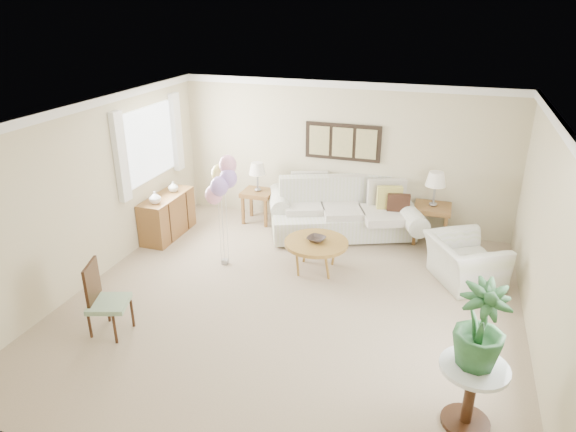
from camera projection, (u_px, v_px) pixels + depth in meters
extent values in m
plane|color=tan|center=(291.00, 305.00, 7.02)|extent=(6.00, 6.00, 0.00)
cube|color=beige|center=(343.00, 155.00, 9.15)|extent=(6.00, 0.04, 2.60)
cube|color=beige|center=(172.00, 364.00, 3.89)|extent=(6.00, 0.04, 2.60)
cube|color=beige|center=(93.00, 192.00, 7.37)|extent=(0.04, 6.00, 2.60)
cube|color=beige|center=(550.00, 250.00, 5.66)|extent=(0.04, 6.00, 2.60)
cube|color=white|center=(292.00, 117.00, 6.02)|extent=(6.00, 6.00, 0.02)
cube|color=white|center=(345.00, 85.00, 8.64)|extent=(6.00, 0.06, 0.12)
cube|color=white|center=(82.00, 106.00, 6.89)|extent=(0.06, 6.00, 0.12)
cube|color=white|center=(571.00, 140.00, 5.19)|extent=(0.06, 6.00, 0.12)
cube|color=white|center=(149.00, 143.00, 8.55)|extent=(0.04, 1.40, 1.20)
cube|color=white|center=(121.00, 157.00, 7.79)|extent=(0.10, 0.22, 1.40)
cube|color=white|center=(176.00, 132.00, 9.28)|extent=(0.10, 0.22, 1.40)
cube|color=black|center=(343.00, 142.00, 9.03)|extent=(1.35, 0.04, 0.65)
cube|color=#8C8C59|center=(319.00, 141.00, 9.12)|extent=(0.36, 0.02, 0.52)
cube|color=#8C8C59|center=(342.00, 142.00, 9.01)|extent=(0.36, 0.02, 0.52)
cube|color=#8C8C59|center=(366.00, 144.00, 8.89)|extent=(0.36, 0.02, 0.52)
cube|color=silver|center=(342.00, 222.00, 9.04)|extent=(2.64, 1.86, 0.40)
cube|color=silver|center=(347.00, 192.00, 9.19)|extent=(2.35, 1.16, 0.61)
cylinder|color=silver|center=(279.00, 201.00, 9.27)|extent=(0.71, 1.06, 0.36)
cylinder|color=silver|center=(410.00, 217.00, 8.61)|extent=(0.71, 1.06, 0.36)
cube|color=beige|center=(303.00, 206.00, 9.10)|extent=(0.92, 0.99, 0.13)
cube|color=beige|center=(342.00, 210.00, 8.90)|extent=(0.92, 0.99, 0.13)
cube|color=beige|center=(382.00, 215.00, 8.70)|extent=(0.92, 0.99, 0.13)
cube|color=#7999C2|center=(297.00, 188.00, 9.21)|extent=(0.42, 0.13, 0.42)
cube|color=#BFB554|center=(389.00, 198.00, 8.75)|extent=(0.42, 0.13, 0.42)
cube|color=#321C13|center=(398.00, 205.00, 8.66)|extent=(0.38, 0.11, 0.38)
cube|color=silver|center=(341.00, 233.00, 9.12)|extent=(2.22, 0.89, 0.04)
cube|color=brown|center=(258.00, 193.00, 9.47)|extent=(0.56, 0.51, 0.08)
cube|color=brown|center=(243.00, 211.00, 9.48)|extent=(0.05, 0.05, 0.53)
cube|color=brown|center=(266.00, 214.00, 9.35)|extent=(0.05, 0.05, 0.53)
cube|color=brown|center=(251.00, 203.00, 9.83)|extent=(0.05, 0.05, 0.53)
cube|color=brown|center=(273.00, 206.00, 9.71)|extent=(0.05, 0.05, 0.53)
cube|color=brown|center=(433.00, 208.00, 8.65)|extent=(0.60, 0.55, 0.09)
cube|color=brown|center=(415.00, 229.00, 8.66)|extent=(0.05, 0.05, 0.57)
cube|color=brown|center=(445.00, 233.00, 8.52)|extent=(0.05, 0.05, 0.57)
cube|color=brown|center=(417.00, 219.00, 9.04)|extent=(0.05, 0.05, 0.57)
cube|color=brown|center=(446.00, 223.00, 8.90)|extent=(0.05, 0.05, 0.57)
cylinder|color=gray|center=(258.00, 190.00, 9.45)|extent=(0.13, 0.13, 0.05)
cylinder|color=gray|center=(258.00, 181.00, 9.38)|extent=(0.04, 0.04, 0.27)
cone|color=silver|center=(257.00, 168.00, 9.29)|extent=(0.31, 0.31, 0.22)
cylinder|color=gray|center=(433.00, 204.00, 8.62)|extent=(0.14, 0.14, 0.06)
cylinder|color=gray|center=(434.00, 194.00, 8.55)|extent=(0.04, 0.04, 0.30)
cone|color=silver|center=(436.00, 179.00, 8.45)|extent=(0.34, 0.34, 0.24)
cylinder|color=olive|center=(316.00, 243.00, 7.75)|extent=(0.97, 0.97, 0.05)
cylinder|color=olive|center=(334.00, 253.00, 7.98)|extent=(0.04, 0.04, 0.44)
cylinder|color=olive|center=(306.00, 249.00, 8.11)|extent=(0.04, 0.04, 0.44)
cylinder|color=olive|center=(297.00, 262.00, 7.71)|extent=(0.04, 0.04, 0.44)
cylinder|color=olive|center=(327.00, 266.00, 7.58)|extent=(0.04, 0.04, 0.44)
imported|color=#302622|center=(316.00, 239.00, 7.74)|extent=(0.33, 0.33, 0.07)
imported|color=silver|center=(464.00, 261.00, 7.48)|extent=(1.30, 1.35, 0.67)
cylinder|color=silver|center=(474.00, 368.00, 4.79)|extent=(0.65, 0.65, 0.04)
cylinder|color=#321E0E|center=(469.00, 397.00, 4.92)|extent=(0.11, 0.11, 0.65)
cylinder|color=#321E0E|center=(465.00, 423.00, 5.05)|extent=(0.47, 0.47, 0.01)
imported|color=#234C2A|center=(481.00, 326.00, 4.64)|extent=(0.60, 0.60, 0.85)
cube|color=gray|center=(109.00, 304.00, 6.30)|extent=(0.58, 0.58, 0.06)
cylinder|color=#321E0E|center=(90.00, 324.00, 6.28)|extent=(0.04, 0.04, 0.38)
cylinder|color=#321E0E|center=(115.00, 330.00, 6.17)|extent=(0.04, 0.04, 0.38)
cylinder|color=#321E0E|center=(108.00, 309.00, 6.60)|extent=(0.04, 0.04, 0.38)
cylinder|color=#321E0E|center=(132.00, 314.00, 6.49)|extent=(0.04, 0.04, 0.38)
cube|color=#321E0E|center=(92.00, 282.00, 6.25)|extent=(0.17, 0.43, 0.50)
cube|color=brown|center=(168.00, 216.00, 8.98)|extent=(0.45, 1.20, 0.74)
cube|color=#321E0E|center=(159.00, 222.00, 8.72)|extent=(0.46, 0.02, 0.70)
cube|color=#321E0E|center=(176.00, 210.00, 9.24)|extent=(0.46, 0.02, 0.70)
imported|color=white|center=(155.00, 197.00, 8.48)|extent=(0.26, 0.26, 0.21)
imported|color=silver|center=(173.00, 187.00, 9.01)|extent=(0.23, 0.23, 0.19)
cube|color=gray|center=(225.00, 262.00, 8.11)|extent=(0.09, 0.09, 0.07)
ellipsoid|color=#FFA4C7|center=(214.00, 195.00, 7.59)|extent=(0.26, 0.26, 0.30)
cylinder|color=silver|center=(220.00, 233.00, 7.87)|extent=(0.01, 0.01, 0.97)
ellipsoid|color=#B389EA|center=(228.00, 178.00, 7.52)|extent=(0.26, 0.26, 0.30)
cylinder|color=silver|center=(227.00, 225.00, 7.83)|extent=(0.01, 0.01, 1.22)
ellipsoid|color=#FCF173|center=(220.00, 174.00, 7.68)|extent=(0.26, 0.26, 0.30)
cylinder|color=silver|center=(223.00, 222.00, 7.92)|extent=(0.01, 0.01, 1.23)
ellipsoid|color=#FFA4C7|center=(228.00, 165.00, 7.52)|extent=(0.26, 0.26, 0.30)
cylinder|color=silver|center=(227.00, 218.00, 7.84)|extent=(0.01, 0.01, 1.40)
ellipsoid|color=#B389EA|center=(219.00, 186.00, 7.46)|extent=(0.26, 0.26, 0.30)
cylinder|color=silver|center=(223.00, 229.00, 7.80)|extent=(0.01, 0.01, 1.13)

